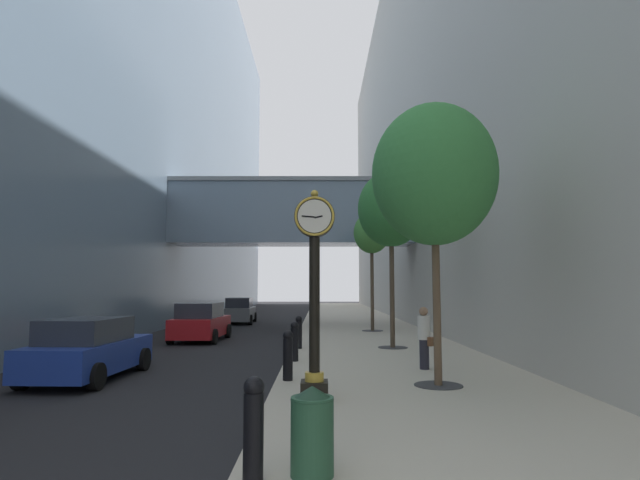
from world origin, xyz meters
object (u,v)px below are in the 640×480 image
Objects in this scene: car_blue_far at (90,349)px; pedestrian_walking at (426,336)px; bollard_third at (290,354)px; street_tree_near at (436,175)px; street_clock at (316,282)px; bollard_nearest at (255,426)px; car_grey_mid at (241,311)px; street_tree_mid_far at (373,234)px; bollard_fourth at (296,340)px; street_tree_mid_near at (393,209)px; car_red_near at (202,322)px; bollard_fifth at (300,331)px; trash_bin at (314,429)px.

pedestrian_walking is at bearing 5.18° from car_blue_far.
pedestrian_walking is (3.65, 1.68, 0.27)m from bollard_third.
pedestrian_walking is (0.17, 2.35, -3.99)m from street_tree_near.
street_clock is 2.75m from bollard_third.
bollard_third is (0.00, 6.40, 0.00)m from bollard_nearest.
bollard_nearest is 7.95m from street_tree_near.
street_tree_near is at bearing -70.09° from car_grey_mid.
street_tree_mid_far is 11.88m from car_grey_mid.
car_blue_far is at bearing 125.74° from bollard_nearest.
street_tree_mid_near reaches higher than bollard_fourth.
bollard_third is 4.03m from pedestrian_walking.
bollard_third and bollard_fourth have the same top height.
street_clock is 0.65× the size of street_tree_near.
bollard_third is 11.28m from car_red_near.
bollard_nearest is at bearing -90.00° from bollard_fourth.
bollard_nearest is at bearing -99.71° from street_tree_mid_far.
bollard_fifth is 0.19× the size of street_tree_mid_far.
bollard_nearest is at bearing -90.00° from bollard_fifth.
street_clock reaches higher than bollard_fourth.
street_clock is 16.45m from street_tree_mid_far.
bollard_fourth is 18.90m from car_grey_mid.
street_clock is at bearing -26.30° from car_blue_far.
car_grey_mid is (-4.56, 18.34, 0.05)m from bollard_fourth.
car_grey_mid is at bearing 100.70° from trash_bin.
bollard_fifth is 5.97m from pedestrian_walking.
trash_bin is 9.25m from car_blue_far.
street_tree_near reaches higher than bollard_fifth.
car_blue_far is (-5.92, 7.11, 0.09)m from trash_bin.
pedestrian_walking is (2.99, 3.72, -1.44)m from street_clock.
car_grey_mid reaches higher than bollard_nearest.
bollard_fifth is (0.00, 3.20, 0.00)m from bollard_fourth.
car_blue_far is at bearing -94.26° from car_red_near.
car_grey_mid is at bearing 136.65° from street_tree_mid_far.
bollard_third is 0.18× the size of street_tree_mid_near.
street_tree_mid_near is at bearing 91.99° from pedestrian_walking.
bollard_nearest is 14.25m from street_tree_mid_near.
street_tree_near is 14.61m from street_tree_mid_far.
bollard_nearest is at bearing -98.67° from street_clock.
bollard_fourth is 0.28× the size of car_blue_far.
street_tree_mid_near reaches higher than trash_bin.
bollard_fourth is (0.00, 3.20, 0.00)m from bollard_third.
street_tree_near is 3.89× the size of pedestrian_walking.
street_tree_near is 0.99× the size of street_tree_mid_near.
trash_bin is 8.46m from pedestrian_walking.
street_tree_mid_near reaches higher than street_tree_near.
pedestrian_walking is 0.38× the size of car_grey_mid.
street_tree_mid_far reaches higher than car_grey_mid.
street_tree_near is at bearing 26.03° from street_clock.
street_clock is 3.57× the size of bollard_fifth.
pedestrian_walking is (0.17, -4.96, -4.29)m from street_tree_mid_near.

